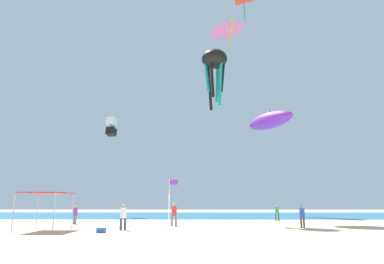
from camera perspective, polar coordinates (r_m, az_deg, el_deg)
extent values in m
cube|color=beige|center=(22.17, -4.65, -17.36)|extent=(110.00, 110.00, 0.10)
cube|color=#1E6B93|center=(48.54, -1.64, -14.32)|extent=(110.00, 21.94, 0.03)
cylinder|color=#B2B2B7|center=(25.03, -28.79, -12.26)|extent=(0.07, 0.07, 2.59)
cylinder|color=#B2B2B7|center=(23.84, -22.97, -12.86)|extent=(0.07, 0.07, 2.59)
cylinder|color=#B2B2B7|center=(27.98, -25.42, -12.38)|extent=(0.07, 0.07, 2.59)
cylinder|color=#B2B2B7|center=(26.92, -20.11, -12.86)|extent=(0.07, 0.07, 2.59)
cube|color=red|center=(25.90, -24.05, -9.69)|extent=(2.78, 3.39, 0.06)
cylinder|color=slate|center=(27.79, -3.53, -15.28)|extent=(0.17, 0.17, 0.85)
cylinder|color=slate|center=(27.77, -2.82, -15.29)|extent=(0.17, 0.17, 0.85)
cylinder|color=red|center=(27.74, -3.16, -13.65)|extent=(0.44, 0.44, 0.74)
sphere|color=tan|center=(27.73, -3.15, -12.61)|extent=(0.28, 0.28, 0.28)
cylinder|color=slate|center=(31.86, -19.68, -14.29)|extent=(0.15, 0.15, 0.75)
cylinder|color=slate|center=(32.12, -19.95, -14.24)|extent=(0.15, 0.15, 0.75)
cylinder|color=purple|center=(31.96, -19.72, -13.01)|extent=(0.39, 0.39, 0.65)
sphere|color=tan|center=(31.95, -19.67, -12.21)|extent=(0.24, 0.24, 0.24)
cylinder|color=brown|center=(28.06, 18.99, -14.71)|extent=(0.15, 0.15, 0.79)
cylinder|color=brown|center=(27.83, 18.56, -14.77)|extent=(0.15, 0.15, 0.79)
cylinder|color=blue|center=(27.91, 18.67, -13.24)|extent=(0.41, 0.41, 0.68)
sphere|color=tan|center=(27.90, 18.61, -12.28)|extent=(0.26, 0.26, 0.26)
cylinder|color=brown|center=(35.83, 14.44, -14.25)|extent=(0.15, 0.15, 0.75)
cylinder|color=brown|center=(35.87, 14.91, -14.23)|extent=(0.15, 0.15, 0.75)
cylinder|color=green|center=(35.82, 14.62, -13.12)|extent=(0.39, 0.39, 0.65)
sphere|color=tan|center=(35.81, 14.58, -12.41)|extent=(0.24, 0.24, 0.24)
cylinder|color=#33384C|center=(24.71, -11.63, -15.51)|extent=(0.16, 0.16, 0.84)
cylinder|color=#33384C|center=(24.56, -12.34, -15.50)|extent=(0.16, 0.16, 0.84)
cylinder|color=white|center=(24.59, -11.90, -13.68)|extent=(0.44, 0.44, 0.73)
sphere|color=tan|center=(24.58, -11.85, -12.51)|extent=(0.27, 0.27, 0.27)
cylinder|color=silver|center=(23.23, -4.04, -12.64)|extent=(0.06, 0.06, 3.53)
cube|color=purple|center=(23.24, -3.22, -8.73)|extent=(0.55, 0.02, 0.35)
cube|color=blue|center=(23.13, -15.60, -16.23)|extent=(0.56, 0.36, 0.32)
cube|color=white|center=(23.12, -15.57, -15.80)|extent=(0.57, 0.37, 0.03)
cone|color=pink|center=(42.95, 5.93, 17.68)|extent=(5.11, 5.06, 1.59)
cylinder|color=yellow|center=(40.75, 6.74, 17.22)|extent=(0.84, 0.31, 3.33)
cube|color=white|center=(47.55, -13.87, 1.76)|extent=(1.38, 1.51, 1.22)
cube|color=black|center=(47.24, -13.95, 0.06)|extent=(1.38, 1.51, 1.22)
cylinder|color=teal|center=(33.38, 9.14, 20.09)|extent=(0.10, 0.10, 1.90)
ellipsoid|color=purple|center=(47.63, 13.44, 1.98)|extent=(6.75, 8.22, 2.75)
cone|color=green|center=(47.94, 13.37, 3.44)|extent=(1.74, 1.70, 1.05)
ellipsoid|color=black|center=(35.52, 3.94, 12.62)|extent=(3.07, 3.07, 1.96)
cylinder|color=black|center=(34.87, 5.34, 9.37)|extent=(0.60, 0.34, 3.03)
cylinder|color=teal|center=(35.28, 4.44, 8.31)|extent=(0.45, 0.66, 3.93)
cylinder|color=black|center=(34.97, 3.11, 7.69)|extent=(0.60, 0.68, 4.83)
cylinder|color=teal|center=(34.56, 2.63, 9.53)|extent=(0.60, 0.34, 3.03)
cylinder|color=black|center=(33.81, 3.55, 9.22)|extent=(0.45, 0.66, 3.93)
cylinder|color=teal|center=(33.81, 4.95, 8.42)|extent=(0.60, 0.68, 4.83)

